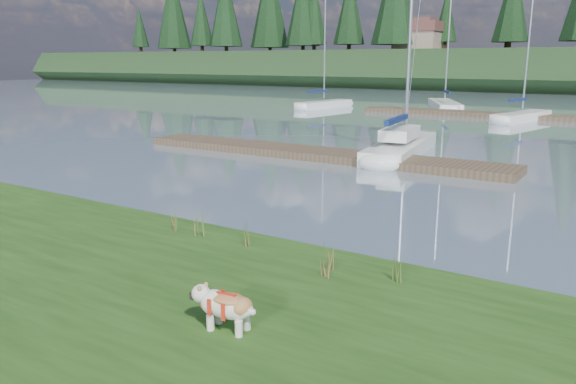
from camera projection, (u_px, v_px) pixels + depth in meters
The scene contains 19 objects.
ground at pixel (520, 118), 37.84m from camera, with size 200.00×200.00×0.00m, color #8398AA.
bank at pixel (35, 312), 8.32m from camera, with size 60.00×9.00×0.35m, color #294D18.
bulldog at pixel (226, 305), 7.34m from camera, with size 0.95×0.47×0.56m.
sailboat_main at pixel (405, 143), 23.68m from camera, with size 2.79×8.21×11.69m.
dock_near at pixel (312, 153), 22.71m from camera, with size 16.00×2.00×0.30m, color #4C3D2C.
dock_far at pixel (553, 118), 36.75m from camera, with size 26.00×2.20×0.30m, color #4C3D2C.
sailboat_bg_0 at pixel (328, 104), 46.43m from camera, with size 2.33×6.94×10.02m.
sailboat_bg_1 at pixel (443, 104), 46.37m from camera, with size 5.38×8.79×13.17m.
sailboat_bg_2 at pixel (526, 115), 36.51m from camera, with size 2.87×7.02×10.48m.
weed_0 at pixel (199, 224), 11.32m from camera, with size 0.17×0.14×0.59m.
weed_1 at pixel (245, 234), 10.73m from camera, with size 0.17×0.14×0.54m.
weed_2 at pixel (329, 256), 9.45m from camera, with size 0.17×0.14×0.61m.
weed_3 at pixel (176, 218), 11.66m from camera, with size 0.17×0.14×0.62m.
weed_4 at pixel (325, 266), 9.18m from camera, with size 0.17×0.14×0.43m.
weed_5 at pixel (397, 267), 9.01m from camera, with size 0.17×0.14×0.54m.
mud_lip at pixel (223, 241), 11.95m from camera, with size 60.00×0.50×0.14m, color #33281C.
conifer_0 at pixel (225, 6), 94.20m from camera, with size 5.72×5.72×14.15m.
conifer_1 at pixel (314, 13), 89.89m from camera, with size 4.40×4.40×11.30m.
house_0 at pixel (419, 35), 80.50m from camera, with size 6.30×5.30×4.65m.
Camera 1 is at (7.33, -10.43, 3.81)m, focal length 35.00 mm.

